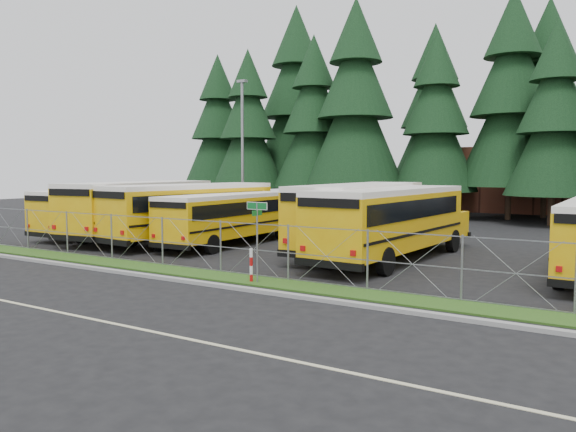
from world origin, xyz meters
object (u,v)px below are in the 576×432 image
at_px(bus_2, 197,213).
at_px(bus_3, 231,220).
at_px(striped_bollard, 251,266).
at_px(street_sign, 257,225).
at_px(bus_1, 146,210).
at_px(bus_6, 394,224).
at_px(bus_5, 364,218).
at_px(bus_0, 111,212).
at_px(light_standard, 242,147).

xyz_separation_m(bus_2, bus_3, (2.35, -0.06, -0.23)).
xyz_separation_m(bus_3, striped_bollard, (6.54, -7.40, -0.74)).
bearing_deg(street_sign, bus_1, 150.18).
distance_m(bus_2, bus_6, 11.32).
relative_size(bus_3, bus_5, 0.83).
relative_size(bus_1, striped_bollard, 10.24).
distance_m(bus_0, striped_bollard, 16.96).
bearing_deg(bus_1, bus_5, -1.26).
bearing_deg(light_standard, striped_bollard, -53.01).
bearing_deg(bus_6, bus_3, -177.72).
bearing_deg(striped_bollard, bus_1, 149.70).
height_order(bus_0, bus_5, bus_5).
distance_m(bus_1, bus_6, 15.10).
bearing_deg(striped_bollard, light_standard, 126.99).
bearing_deg(bus_3, bus_1, 178.75).
xyz_separation_m(bus_2, bus_6, (11.31, -0.27, -0.00)).
bearing_deg(bus_6, street_sign, -103.14).
height_order(bus_3, bus_5, bus_5).
relative_size(bus_2, bus_3, 1.17).
distance_m(bus_6, striped_bollard, 7.64).
relative_size(bus_2, bus_5, 0.97).
distance_m(bus_0, bus_2, 6.45).
relative_size(bus_5, street_sign, 4.40).
relative_size(bus_2, bus_6, 1.00).
distance_m(bus_3, striped_bollard, 9.90).
height_order(bus_5, striped_bollard, bus_5).
xyz_separation_m(street_sign, striped_bollard, (-0.26, 0.01, -1.43)).
bearing_deg(bus_5, bus_3, -171.63).
bearing_deg(bus_3, bus_0, 179.89).
xyz_separation_m(bus_1, bus_6, (15.09, -0.22, -0.04)).
xyz_separation_m(bus_2, street_sign, (9.15, -7.46, 0.46)).
relative_size(street_sign, striped_bollard, 2.34).
relative_size(bus_1, bus_2, 1.03).
bearing_deg(bus_3, bus_5, 9.76).
xyz_separation_m(bus_0, light_standard, (2.95, 9.20, 4.12)).
distance_m(bus_2, street_sign, 11.81).
xyz_separation_m(bus_5, striped_bollard, (-0.34, -8.73, -1.02)).
bearing_deg(bus_5, light_standard, 146.23).
height_order(bus_1, bus_3, bus_1).
bearing_deg(bus_0, bus_2, 1.09).
bearing_deg(light_standard, bus_3, -57.11).
bearing_deg(bus_3, bus_6, -2.59).
bearing_deg(bus_0, light_standard, 71.26).
bearing_deg(bus_6, bus_2, -177.73).
bearing_deg(bus_6, bus_0, -176.50).
xyz_separation_m(bus_0, street_sign, (15.59, -7.23, 0.65)).
relative_size(bus_6, light_standard, 1.18).
height_order(bus_0, striped_bollard, bus_0).
bearing_deg(bus_2, light_standard, 117.15).
xyz_separation_m(bus_0, bus_3, (8.79, 0.17, -0.04)).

